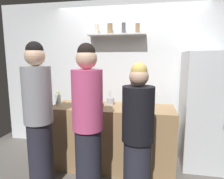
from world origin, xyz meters
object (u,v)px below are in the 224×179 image
at_px(wine_bottle_amber_glass, 131,96).
at_px(water_bottle_plastic, 58,99).
at_px(refrigerator, 204,110).
at_px(utensil_holder, 110,101).
at_px(wine_bottle_green_glass, 94,95).
at_px(wine_bottle_pale_glass, 77,98).
at_px(person_blonde, 138,138).
at_px(baking_pan, 90,106).
at_px(person_pink_top, 88,124).
at_px(person_grey_hoodie, 39,118).

relative_size(wine_bottle_amber_glass, water_bottle_plastic, 1.60).
height_order(refrigerator, utensil_holder, refrigerator).
relative_size(wine_bottle_green_glass, water_bottle_plastic, 1.68).
height_order(wine_bottle_pale_glass, wine_bottle_green_glass, wine_bottle_green_glass).
distance_m(wine_bottle_amber_glass, water_bottle_plastic, 1.12).
distance_m(wine_bottle_amber_glass, person_blonde, 1.00).
xyz_separation_m(baking_pan, person_pink_top, (0.15, -0.58, -0.06)).
bearing_deg(person_blonde, wine_bottle_amber_glass, -132.38).
distance_m(refrigerator, utensil_holder, 1.41).
relative_size(baking_pan, wine_bottle_amber_glass, 1.05).
relative_size(wine_bottle_pale_glass, person_pink_top, 0.17).
height_order(refrigerator, baking_pan, refrigerator).
distance_m(refrigerator, baking_pan, 1.69).
height_order(person_blonde, person_grey_hoodie, person_grey_hoodie).
xyz_separation_m(water_bottle_plastic, person_grey_hoodie, (0.04, -0.61, -0.11)).
bearing_deg(utensil_holder, wine_bottle_pale_glass, -168.72).
bearing_deg(wine_bottle_green_glass, utensil_holder, -5.67).
bearing_deg(utensil_holder, water_bottle_plastic, -168.84).
height_order(water_bottle_plastic, person_grey_hoodie, person_grey_hoodie).
height_order(wine_bottle_pale_glass, person_blonde, person_blonde).
xyz_separation_m(refrigerator, wine_bottle_pale_glass, (-1.88, -0.29, 0.18)).
distance_m(water_bottle_plastic, person_grey_hoodie, 0.63).
distance_m(wine_bottle_green_glass, wine_bottle_amber_glass, 0.58).
xyz_separation_m(refrigerator, wine_bottle_green_glass, (-1.65, -0.16, 0.20)).
bearing_deg(refrigerator, wine_bottle_pale_glass, -171.27).
height_order(baking_pan, wine_bottle_amber_glass, wine_bottle_amber_glass).
relative_size(utensil_holder, person_blonde, 0.14).
bearing_deg(utensil_holder, person_blonde, -60.81).
height_order(utensil_holder, person_pink_top, person_pink_top).
xyz_separation_m(refrigerator, baking_pan, (-1.63, -0.44, 0.09)).
bearing_deg(person_pink_top, baking_pan, -118.07).
relative_size(wine_bottle_pale_glass, person_grey_hoodie, 0.16).
bearing_deg(wine_bottle_amber_glass, refrigerator, 3.38).
distance_m(utensil_holder, person_blonde, 0.96).
height_order(wine_bottle_pale_glass, wine_bottle_amber_glass, wine_bottle_amber_glass).
xyz_separation_m(wine_bottle_green_glass, water_bottle_plastic, (-0.51, -0.18, -0.04)).
distance_m(refrigerator, person_blonde, 1.38).
distance_m(utensil_holder, person_pink_top, 0.84).
distance_m(baking_pan, wine_bottle_amber_glass, 0.67).
bearing_deg(wine_bottle_pale_glass, baking_pan, -31.41).
bearing_deg(wine_bottle_green_glass, baking_pan, -86.01).
height_order(water_bottle_plastic, person_pink_top, person_pink_top).
height_order(utensil_holder, wine_bottle_pale_glass, wine_bottle_pale_glass).
relative_size(refrigerator, person_pink_top, 0.97).
xyz_separation_m(wine_bottle_amber_glass, person_pink_top, (-0.40, -0.96, -0.16)).
xyz_separation_m(wine_bottle_green_glass, person_blonde, (0.72, -0.85, -0.28)).
relative_size(water_bottle_plastic, person_blonde, 0.13).
xyz_separation_m(person_pink_top, person_grey_hoodie, (-0.64, 0.06, 0.02)).
bearing_deg(person_grey_hoodie, wine_bottle_green_glass, 113.22).
xyz_separation_m(person_pink_top, person_blonde, (0.55, 0.01, -0.12)).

